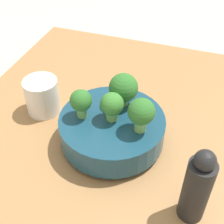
# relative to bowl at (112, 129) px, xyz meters

# --- Properties ---
(ground_plane) EXTENTS (6.00, 6.00, 0.00)m
(ground_plane) POSITION_rel_bowl_xyz_m (-0.01, 0.01, -0.07)
(ground_plane) COLOR #ADA89E
(table) EXTENTS (1.00, 0.84, 0.03)m
(table) POSITION_rel_bowl_xyz_m (-0.01, 0.01, -0.06)
(table) COLOR #9E7042
(table) RESTS_ON ground_plane
(bowl) EXTENTS (0.24, 0.24, 0.08)m
(bowl) POSITION_rel_bowl_xyz_m (0.00, 0.00, 0.00)
(bowl) COLOR navy
(bowl) RESTS_ON table
(broccoli_floret_front) EXTENTS (0.05, 0.05, 0.07)m
(broccoli_floret_front) POSITION_rel_bowl_xyz_m (0.01, -0.07, 0.07)
(broccoli_floret_front) COLOR #6BA34C
(broccoli_floret_front) RESTS_ON bowl
(broccoli_floret_left) EXTENTS (0.07, 0.07, 0.08)m
(broccoli_floret_left) POSITION_rel_bowl_xyz_m (-0.06, 0.01, 0.08)
(broccoli_floret_left) COLOR #609347
(broccoli_floret_left) RESTS_ON bowl
(broccoli_floret_back) EXTENTS (0.06, 0.06, 0.08)m
(broccoli_floret_back) POSITION_rel_bowl_xyz_m (0.01, 0.07, 0.08)
(broccoli_floret_back) COLOR #7AB256
(broccoli_floret_back) RESTS_ON bowl
(broccoli_floret_center) EXTENTS (0.05, 0.05, 0.07)m
(broccoli_floret_center) POSITION_rel_bowl_xyz_m (-0.00, 0.00, 0.07)
(broccoli_floret_center) COLOR #6BA34C
(broccoli_floret_center) RESTS_ON bowl
(cup) EXTENTS (0.09, 0.09, 0.10)m
(cup) POSITION_rel_bowl_xyz_m (-0.05, -0.21, 0.00)
(cup) COLOR silver
(cup) RESTS_ON table
(pepper_mill) EXTENTS (0.05, 0.05, 0.18)m
(pepper_mill) POSITION_rel_bowl_xyz_m (0.13, 0.21, 0.04)
(pepper_mill) COLOR black
(pepper_mill) RESTS_ON table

